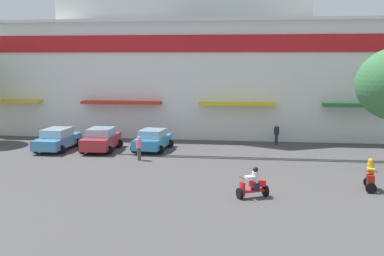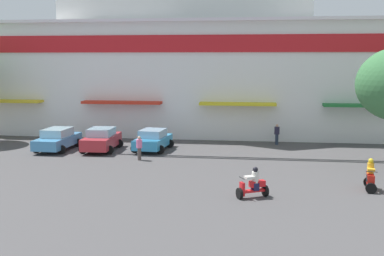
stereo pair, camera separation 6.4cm
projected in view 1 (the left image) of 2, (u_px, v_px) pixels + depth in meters
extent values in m
plane|color=#484647|center=(118.00, 203.00, 21.26)|extent=(128.00, 128.00, 0.00)
cube|color=white|center=(188.00, 79.00, 42.91)|extent=(37.57, 11.50, 9.24)
cube|color=red|center=(178.00, 44.00, 36.79)|extent=(34.56, 0.12, 1.33)
cube|color=white|center=(177.00, 20.00, 36.49)|extent=(37.57, 0.70, 0.24)
cube|color=gold|center=(6.00, 101.00, 38.79)|extent=(5.92, 1.10, 0.20)
cube|color=red|center=(121.00, 102.00, 37.54)|extent=(6.36, 1.10, 0.20)
cube|color=gold|center=(237.00, 104.00, 36.37)|extent=(5.87, 1.10, 0.20)
cube|color=#216E33|center=(362.00, 105.00, 35.18)|extent=(5.67, 1.10, 0.20)
cube|color=#4488BD|center=(57.00, 141.00, 33.53)|extent=(1.96, 4.48, 0.70)
cube|color=#92B7C4|center=(57.00, 132.00, 33.44)|extent=(1.64, 2.26, 0.57)
cylinder|color=black|center=(54.00, 142.00, 35.06)|extent=(0.60, 0.18, 0.60)
cylinder|color=black|center=(77.00, 143.00, 34.77)|extent=(0.60, 0.18, 0.60)
cylinder|color=black|center=(36.00, 149.00, 32.38)|extent=(0.60, 0.18, 0.60)
cylinder|color=black|center=(61.00, 150.00, 32.09)|extent=(0.60, 0.18, 0.60)
cube|color=#AF2931|center=(101.00, 141.00, 33.24)|extent=(1.94, 4.11, 0.79)
cube|color=#8DB4C8|center=(101.00, 132.00, 33.14)|extent=(1.63, 2.07, 0.54)
cylinder|color=black|center=(94.00, 143.00, 34.63)|extent=(0.60, 0.18, 0.60)
cylinder|color=black|center=(119.00, 144.00, 34.44)|extent=(0.60, 0.18, 0.60)
cylinder|color=black|center=(83.00, 150.00, 32.15)|extent=(0.60, 0.18, 0.60)
cylinder|color=black|center=(109.00, 150.00, 31.95)|extent=(0.60, 0.18, 0.60)
cube|color=#3393C9|center=(152.00, 142.00, 33.40)|extent=(2.17, 4.02, 0.66)
cube|color=#92B6D1|center=(152.00, 133.00, 33.31)|extent=(1.74, 2.07, 0.55)
cylinder|color=black|center=(146.00, 143.00, 34.80)|extent=(0.61, 0.22, 0.60)
cylinder|color=black|center=(170.00, 144.00, 34.40)|extent=(0.61, 0.22, 0.60)
cylinder|color=black|center=(135.00, 149.00, 32.49)|extent=(0.61, 0.22, 0.60)
cylinder|color=black|center=(160.00, 150.00, 32.09)|extent=(0.61, 0.22, 0.60)
cylinder|color=black|center=(371.00, 188.00, 22.69)|extent=(0.53, 0.21, 0.52)
cylinder|color=black|center=(369.00, 182.00, 23.83)|extent=(0.53, 0.21, 0.52)
cube|color=red|center=(370.00, 184.00, 23.25)|extent=(0.42, 1.08, 0.10)
cube|color=red|center=(370.00, 175.00, 23.40)|extent=(0.39, 0.70, 0.28)
cube|color=red|center=(371.00, 183.00, 22.77)|extent=(0.34, 0.18, 0.69)
cylinder|color=black|center=(372.00, 172.00, 22.67)|extent=(0.52, 0.10, 0.04)
cube|color=#18272E|center=(370.00, 178.00, 23.33)|extent=(0.35, 0.32, 0.36)
cylinder|color=gold|center=(370.00, 169.00, 23.26)|extent=(0.36, 0.36, 0.57)
sphere|color=gold|center=(371.00, 161.00, 23.20)|extent=(0.25, 0.25, 0.25)
cube|color=gold|center=(371.00, 169.00, 23.00)|extent=(0.40, 0.48, 0.10)
cylinder|color=black|center=(240.00, 193.00, 21.81)|extent=(0.37, 0.53, 0.52)
cylinder|color=black|center=(265.00, 191.00, 22.27)|extent=(0.37, 0.53, 0.52)
cube|color=red|center=(253.00, 191.00, 22.03)|extent=(1.17, 0.80, 0.10)
cube|color=red|center=(257.00, 184.00, 22.07)|extent=(0.80, 0.61, 0.28)
cube|color=red|center=(242.00, 189.00, 21.83)|extent=(0.27, 0.35, 0.63)
cylinder|color=black|center=(242.00, 178.00, 21.74)|extent=(0.28, 0.48, 0.04)
cube|color=#1C1D41|center=(255.00, 186.00, 22.05)|extent=(0.40, 0.41, 0.36)
cylinder|color=silver|center=(255.00, 177.00, 21.99)|extent=(0.43, 0.43, 0.51)
sphere|color=black|center=(256.00, 169.00, 21.93)|extent=(0.25, 0.25, 0.25)
cube|color=silver|center=(250.00, 177.00, 21.88)|extent=(0.55, 0.51, 0.10)
cylinder|color=#263141|center=(276.00, 139.00, 35.64)|extent=(0.34, 0.34, 0.79)
cylinder|color=#242135|center=(277.00, 131.00, 35.54)|extent=(0.55, 0.55, 0.56)
sphere|color=tan|center=(277.00, 125.00, 35.49)|extent=(0.20, 0.20, 0.20)
cylinder|color=#4F4542|center=(139.00, 154.00, 30.15)|extent=(0.25, 0.25, 0.79)
cylinder|color=pink|center=(139.00, 144.00, 30.05)|extent=(0.40, 0.40, 0.53)
sphere|color=tan|center=(139.00, 138.00, 30.00)|extent=(0.21, 0.21, 0.21)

